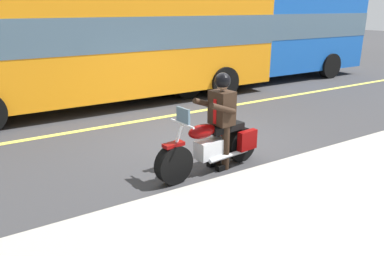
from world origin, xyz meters
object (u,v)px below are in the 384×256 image
object	(u,v)px
motorcycle_main	(213,146)
bus_near	(99,41)
bus_far	(244,33)
rider_main	(221,113)

from	to	relation	value
motorcycle_main	bus_near	xyz separation A→B (m)	(0.10, -5.60, 1.42)
bus_near	bus_far	distance (m)	5.80
motorcycle_main	rider_main	size ratio (longest dim) A/B	1.27
rider_main	bus_near	world-z (taller)	bus_near
motorcycle_main	rider_main	xyz separation A→B (m)	(-0.19, -0.03, 0.58)
bus_near	bus_far	world-z (taller)	same
rider_main	bus_far	bearing A→B (deg)	-131.79
bus_near	motorcycle_main	bearing A→B (deg)	91.05
motorcycle_main	rider_main	world-z (taller)	rider_main
rider_main	bus_near	xyz separation A→B (m)	(0.29, -5.58, 0.84)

